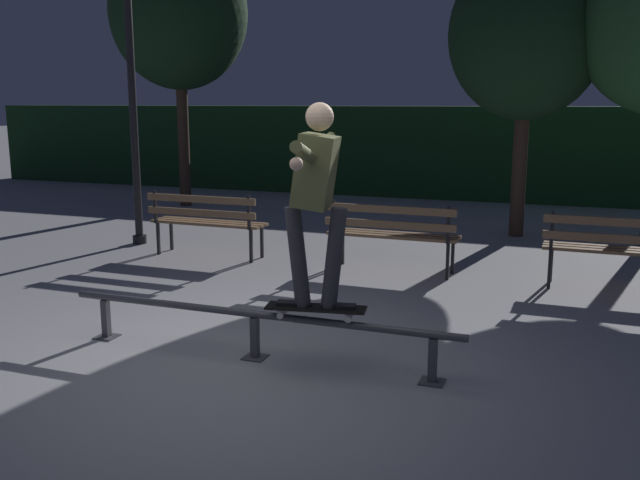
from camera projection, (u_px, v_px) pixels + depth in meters
ground_plane at (243, 368)px, 5.48m from camera, size 90.00×90.00×0.00m
hedge_backdrop at (464, 152)px, 15.07m from camera, size 24.00×1.20×1.96m
grind_rail at (255, 322)px, 5.62m from camera, size 3.42×0.18×0.40m
skateboard at (316, 308)px, 5.41m from camera, size 0.80×0.33×0.09m
skateboarder at (316, 188)px, 5.23m from camera, size 0.63×1.39×1.56m
park_bench_leftmost at (206, 218)px, 9.27m from camera, size 1.60×0.43×0.88m
park_bench_left_center at (391, 230)px, 8.40m from camera, size 1.60×0.43×0.88m
park_bench_right_center at (620, 245)px, 7.52m from camera, size 1.60×0.43×0.88m
tree_far_left at (179, 14)px, 13.33m from camera, size 2.63×2.63×5.16m
tree_behind_benches at (527, 35)px, 10.30m from camera, size 2.29×2.29×4.30m
lamp_post_left at (131, 70)px, 9.81m from camera, size 0.32×0.32×3.90m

